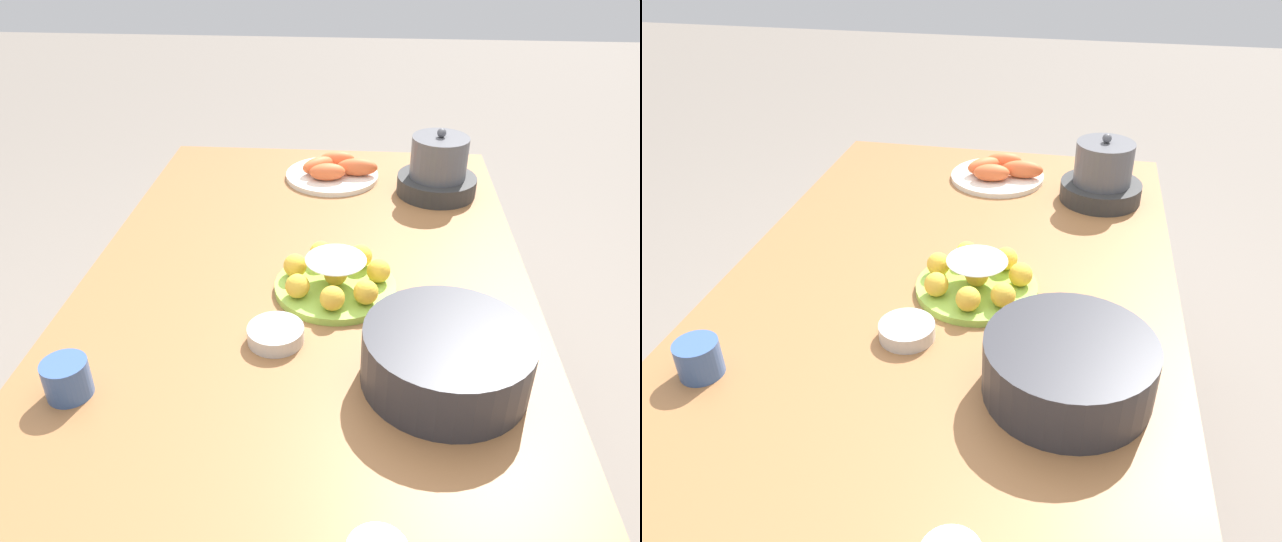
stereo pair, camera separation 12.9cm
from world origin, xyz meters
TOP-DOWN VIEW (x-y plane):
  - ground_plane at (0.00, 0.00)m, footprint 12.00×12.00m
  - dining_table at (0.00, 0.00)m, footprint 1.56×0.96m
  - cake_plate at (0.02, 0.07)m, footprint 0.25×0.25m
  - serving_bowl at (0.28, 0.26)m, footprint 0.28×0.28m
  - sauce_bowl at (0.19, -0.03)m, footprint 0.11×0.11m
  - seafood_platter at (-0.56, 0.03)m, footprint 0.26×0.26m
  - cup_near at (0.36, -0.36)m, footprint 0.08×0.08m
  - warming_pot at (-0.48, 0.31)m, footprint 0.21×0.21m

SIDE VIEW (x-z plane):
  - ground_plane at x=0.00m, z-range 0.00..0.00m
  - dining_table at x=0.00m, z-range 0.28..0.99m
  - sauce_bowl at x=0.19m, z-range 0.72..0.75m
  - seafood_platter at x=-0.56m, z-range 0.71..0.77m
  - cake_plate at x=0.02m, z-range 0.70..0.79m
  - cup_near at x=0.36m, z-range 0.72..0.78m
  - serving_bowl at x=0.28m, z-range 0.72..0.82m
  - warming_pot at x=-0.48m, z-range 0.69..0.87m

